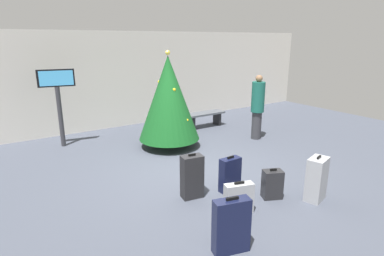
# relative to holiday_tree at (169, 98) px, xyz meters

# --- Properties ---
(ground_plane) EXTENTS (16.00, 16.00, 0.00)m
(ground_plane) POSITION_rel_holiday_tree_xyz_m (-0.31, -1.76, -1.31)
(ground_plane) COLOR #424754
(back_wall) EXTENTS (16.00, 0.20, 3.03)m
(back_wall) POSITION_rel_holiday_tree_xyz_m (-0.31, 2.74, 0.20)
(back_wall) COLOR beige
(back_wall) RESTS_ON ground_plane
(holiday_tree) EXTENTS (1.59, 1.59, 2.51)m
(holiday_tree) POSITION_rel_holiday_tree_xyz_m (0.00, 0.00, 0.00)
(holiday_tree) COLOR #4C3319
(holiday_tree) RESTS_ON ground_plane
(flight_info_kiosk) EXTENTS (0.90, 0.24, 2.04)m
(flight_info_kiosk) POSITION_rel_holiday_tree_xyz_m (-2.37, 1.60, 0.11)
(flight_info_kiosk) COLOR #333338
(flight_info_kiosk) RESTS_ON ground_plane
(waiting_bench) EXTENTS (1.37, 0.44, 0.48)m
(waiting_bench) POSITION_rel_holiday_tree_xyz_m (1.91, 1.07, -0.96)
(waiting_bench) COLOR #4C5159
(waiting_bench) RESTS_ON ground_plane
(traveller_0) EXTENTS (0.52, 0.52, 1.83)m
(traveller_0) POSITION_rel_holiday_tree_xyz_m (2.44, -0.76, -0.35)
(traveller_0) COLOR #333338
(traveller_0) RESTS_ON ground_plane
(suitcase_0) EXTENTS (0.41, 0.29, 0.84)m
(suitcase_0) POSITION_rel_holiday_tree_xyz_m (-1.04, -2.68, -0.91)
(suitcase_0) COLOR #232326
(suitcase_0) RESTS_ON ground_plane
(suitcase_1) EXTENTS (0.40, 0.34, 0.57)m
(suitcase_1) POSITION_rel_holiday_tree_xyz_m (0.15, -3.50, -1.05)
(suitcase_1) COLOR #232326
(suitcase_1) RESTS_ON ground_plane
(suitcase_2) EXTENTS (0.53, 0.30, 0.81)m
(suitcase_2) POSITION_rel_holiday_tree_xyz_m (-1.44, -4.25, -0.92)
(suitcase_2) COLOR #141938
(suitcase_2) RESTS_ON ground_plane
(suitcase_3) EXTENTS (0.47, 0.37, 0.83)m
(suitcase_3) POSITION_rel_holiday_tree_xyz_m (0.75, -3.97, -0.92)
(suitcase_3) COLOR #9EA0A5
(suitcase_3) RESTS_ON ground_plane
(suitcase_4) EXTENTS (0.51, 0.30, 0.56)m
(suitcase_4) POSITION_rel_holiday_tree_xyz_m (-0.70, -3.56, -1.05)
(suitcase_4) COLOR #9EA0A5
(suitcase_4) RESTS_ON ground_plane
(suitcase_5) EXTENTS (0.42, 0.20, 0.69)m
(suitcase_5) POSITION_rel_holiday_tree_xyz_m (-0.30, -2.86, -0.98)
(suitcase_5) COLOR #141938
(suitcase_5) RESTS_ON ground_plane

